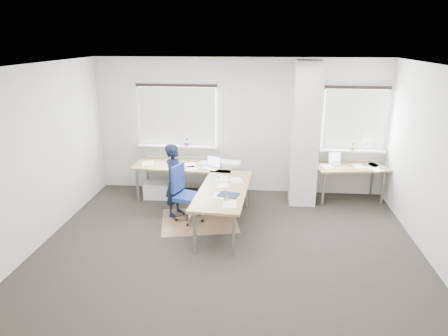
# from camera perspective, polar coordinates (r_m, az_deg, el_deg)

# --- Properties ---
(ground) EXTENTS (6.00, 6.00, 0.00)m
(ground) POSITION_cam_1_polar(r_m,az_deg,el_deg) (6.49, 0.68, -11.08)
(ground) COLOR #292621
(ground) RESTS_ON ground
(room_shell) EXTENTS (6.04, 5.04, 2.82)m
(room_shell) POSITION_cam_1_polar(r_m,az_deg,el_deg) (6.26, 2.78, 5.03)
(room_shell) COLOR beige
(room_shell) RESTS_ON ground
(floor_mat) EXTENTS (1.55, 1.39, 0.01)m
(floor_mat) POSITION_cam_1_polar(r_m,az_deg,el_deg) (7.31, -3.52, -7.53)
(floor_mat) COLOR #816046
(floor_mat) RESTS_ON ground
(white_crate) EXTENTS (0.54, 0.39, 0.32)m
(white_crate) POSITION_cam_1_polar(r_m,az_deg,el_deg) (8.39, -9.45, -3.12)
(white_crate) COLOR white
(white_crate) RESTS_ON ground
(desk_main) EXTENTS (2.41, 2.74, 0.96)m
(desk_main) POSITION_cam_1_polar(r_m,az_deg,el_deg) (7.42, -2.76, -1.34)
(desk_main) COLOR olive
(desk_main) RESTS_ON ground
(desk_side) EXTENTS (1.50, 0.93, 1.22)m
(desk_side) POSITION_cam_1_polar(r_m,az_deg,el_deg) (8.38, 17.61, 0.04)
(desk_side) COLOR olive
(desk_side) RESTS_ON ground
(task_chair) EXTENTS (0.58, 0.57, 1.02)m
(task_chair) POSITION_cam_1_polar(r_m,az_deg,el_deg) (7.26, -5.20, -5.31)
(task_chair) COLOR navy
(task_chair) RESTS_ON ground
(person) EXTENTS (0.45, 0.57, 1.36)m
(person) POSITION_cam_1_polar(r_m,az_deg,el_deg) (7.35, -7.01, -1.76)
(person) COLOR black
(person) RESTS_ON ground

